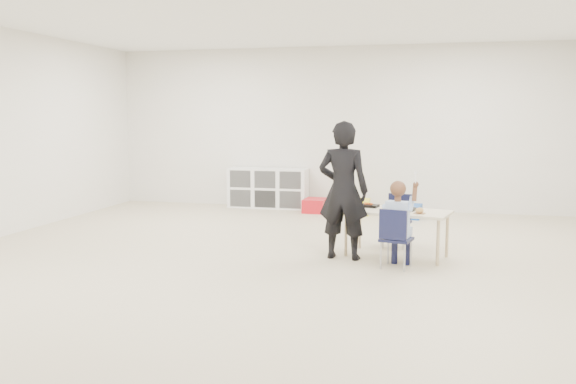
% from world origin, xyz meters
% --- Properties ---
extents(room, '(9.00, 9.02, 2.80)m').
position_xyz_m(room, '(0.00, 0.00, 1.40)').
color(room, beige).
rests_on(room, ground).
extents(table, '(1.28, 0.84, 0.54)m').
position_xyz_m(table, '(1.25, 1.00, 0.28)').
color(table, beige).
rests_on(table, ground).
extents(chair_near, '(0.37, 0.36, 0.65)m').
position_xyz_m(chair_near, '(1.28, 0.46, 0.33)').
color(chair_near, '#111433').
rests_on(chair_near, ground).
extents(chair_far, '(0.37, 0.36, 0.65)m').
position_xyz_m(chair_far, '(1.21, 1.54, 0.33)').
color(chair_far, '#111433').
rests_on(chair_far, ground).
extents(child, '(0.52, 0.52, 1.03)m').
position_xyz_m(child, '(1.28, 0.46, 0.51)').
color(child, '#B7D2F8').
rests_on(child, chair_near).
extents(lunch_tray_near, '(0.25, 0.20, 0.03)m').
position_xyz_m(lunch_tray_near, '(1.34, 1.04, 0.56)').
color(lunch_tray_near, black).
rests_on(lunch_tray_near, table).
extents(lunch_tray_far, '(0.25, 0.20, 0.03)m').
position_xyz_m(lunch_tray_far, '(0.90, 1.18, 0.56)').
color(lunch_tray_far, black).
rests_on(lunch_tray_far, table).
extents(milk_carton, '(0.08, 0.08, 0.10)m').
position_xyz_m(milk_carton, '(1.26, 0.90, 0.59)').
color(milk_carton, white).
rests_on(milk_carton, table).
extents(bread_roll, '(0.09, 0.09, 0.07)m').
position_xyz_m(bread_roll, '(1.50, 0.83, 0.58)').
color(bread_roll, tan).
rests_on(bread_roll, table).
extents(apple_near, '(0.07, 0.07, 0.07)m').
position_xyz_m(apple_near, '(1.18, 1.09, 0.58)').
color(apple_near, maroon).
rests_on(apple_near, table).
extents(apple_far, '(0.07, 0.07, 0.07)m').
position_xyz_m(apple_far, '(0.71, 1.09, 0.58)').
color(apple_far, maroon).
rests_on(apple_far, table).
extents(cubby_shelf, '(1.40, 0.40, 0.70)m').
position_xyz_m(cubby_shelf, '(-1.20, 4.28, 0.35)').
color(cubby_shelf, white).
rests_on(cubby_shelf, ground).
extents(adult, '(0.60, 0.42, 1.57)m').
position_xyz_m(adult, '(0.66, 0.76, 0.78)').
color(adult, black).
rests_on(adult, ground).
extents(bin_red, '(0.39, 0.48, 0.23)m').
position_xyz_m(bin_red, '(-0.29, 3.98, 0.11)').
color(bin_red, red).
rests_on(bin_red, ground).
extents(bin_yellow, '(0.40, 0.50, 0.24)m').
position_xyz_m(bin_yellow, '(0.44, 3.97, 0.12)').
color(bin_yellow, yellow).
rests_on(bin_yellow, ground).
extents(bin_blue, '(0.38, 0.47, 0.21)m').
position_xyz_m(bin_blue, '(1.29, 3.76, 0.11)').
color(bin_blue, '#164AA5').
rests_on(bin_blue, ground).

